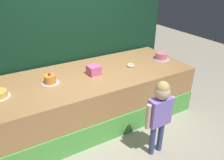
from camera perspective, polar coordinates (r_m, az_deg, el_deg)
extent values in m
plane|color=#ADA38E|center=(3.51, 0.28, -15.51)|extent=(12.00, 12.00, 0.00)
cube|color=#B27F4C|center=(3.73, -4.83, -4.30)|extent=(3.36, 1.35, 0.87)
cube|color=#59B24C|center=(3.38, 0.37, -13.17)|extent=(3.36, 0.02, 0.39)
cube|color=#113823|center=(4.00, -10.32, 14.62)|extent=(3.83, 0.08, 3.07)
cylinder|color=#3F4C8C|center=(3.16, 10.94, -15.61)|extent=(0.08, 0.08, 0.52)
cylinder|color=#3F4C8C|center=(3.24, 13.01, -14.63)|extent=(0.08, 0.08, 0.52)
cube|color=#8C72D8|center=(2.91, 12.88, -8.36)|extent=(0.32, 0.15, 0.41)
cylinder|color=beige|center=(2.81, 9.81, -9.84)|extent=(0.06, 0.06, 0.37)
cylinder|color=beige|center=(3.04, 15.64, -7.44)|extent=(0.06, 0.06, 0.37)
sphere|color=beige|center=(2.75, 13.54, -3.15)|extent=(0.21, 0.21, 0.21)
sphere|color=tan|center=(2.72, 13.67, -2.11)|extent=(0.18, 0.18, 0.18)
cube|color=pink|center=(3.47, -5.01, 2.72)|extent=(0.21, 0.21, 0.15)
torus|color=beige|center=(3.79, 5.07, 4.00)|extent=(0.14, 0.14, 0.04)
cylinder|color=silver|center=(3.34, -16.36, -0.79)|extent=(0.28, 0.28, 0.01)
cylinder|color=orange|center=(3.31, -16.51, 0.24)|extent=(0.17, 0.17, 0.13)
sphere|color=red|center=(3.27, -16.70, 1.54)|extent=(0.04, 0.04, 0.04)
cylinder|color=silver|center=(4.22, 13.16, 5.61)|extent=(0.33, 0.33, 0.01)
cylinder|color=pink|center=(4.19, 13.26, 6.43)|extent=(0.23, 0.23, 0.12)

